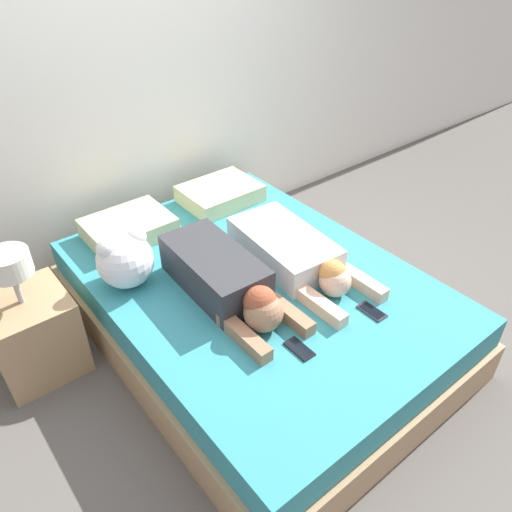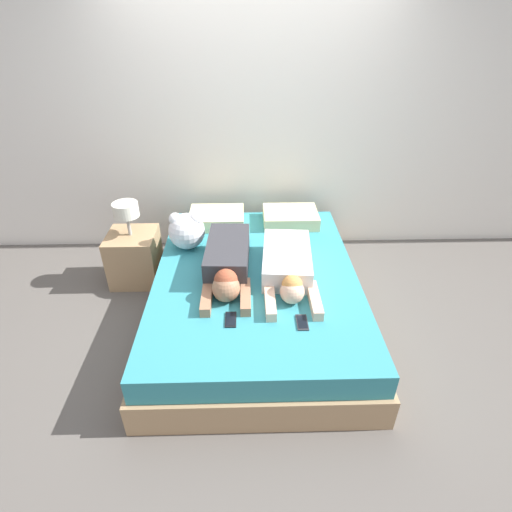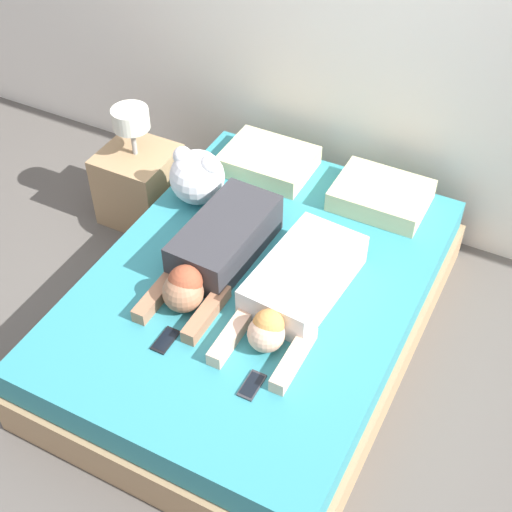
# 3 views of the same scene
# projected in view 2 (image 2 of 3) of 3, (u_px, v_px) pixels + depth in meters

# --- Properties ---
(ground_plane) EXTENTS (12.00, 12.00, 0.00)m
(ground_plane) POSITION_uv_depth(u_px,v_px,m) (256.00, 314.00, 3.32)
(ground_plane) COLOR #5B5651
(wall_back) EXTENTS (12.00, 0.06, 2.60)m
(wall_back) POSITION_uv_depth(u_px,v_px,m) (252.00, 118.00, 3.67)
(wall_back) COLOR white
(wall_back) RESTS_ON ground_plane
(bed) EXTENTS (1.60, 2.17, 0.43)m
(bed) POSITION_uv_depth(u_px,v_px,m) (256.00, 294.00, 3.21)
(bed) COLOR tan
(bed) RESTS_ON ground_plane
(pillow_head_left) EXTENTS (0.51, 0.39, 0.12)m
(pillow_head_left) POSITION_uv_depth(u_px,v_px,m) (217.00, 218.00, 3.75)
(pillow_head_left) COLOR beige
(pillow_head_left) RESTS_ON bed
(pillow_head_right) EXTENTS (0.51, 0.39, 0.12)m
(pillow_head_right) POSITION_uv_depth(u_px,v_px,m) (290.00, 217.00, 3.77)
(pillow_head_right) COLOR beige
(pillow_head_right) RESTS_ON bed
(person_left) EXTENTS (0.34, 0.93, 0.23)m
(person_left) POSITION_uv_depth(u_px,v_px,m) (227.00, 263.00, 3.01)
(person_left) COLOR #333338
(person_left) RESTS_ON bed
(person_right) EXTENTS (0.41, 0.97, 0.20)m
(person_right) POSITION_uv_depth(u_px,v_px,m) (288.00, 266.00, 3.01)
(person_right) COLOR silver
(person_right) RESTS_ON bed
(cell_phone_left) EXTENTS (0.07, 0.15, 0.01)m
(cell_phone_left) POSITION_uv_depth(u_px,v_px,m) (231.00, 320.00, 2.62)
(cell_phone_left) COLOR black
(cell_phone_left) RESTS_ON bed
(cell_phone_right) EXTENTS (0.07, 0.15, 0.01)m
(cell_phone_right) POSITION_uv_depth(u_px,v_px,m) (302.00, 322.00, 2.60)
(cell_phone_right) COLOR #2D2D33
(cell_phone_right) RESTS_ON bed
(plush_toy) EXTENTS (0.30, 0.30, 0.32)m
(plush_toy) POSITION_uv_depth(u_px,v_px,m) (187.00, 230.00, 3.33)
(plush_toy) COLOR white
(plush_toy) RESTS_ON bed
(nightstand) EXTENTS (0.42, 0.42, 0.77)m
(nightstand) POSITION_uv_depth(u_px,v_px,m) (134.00, 254.00, 3.62)
(nightstand) COLOR tan
(nightstand) RESTS_ON ground_plane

